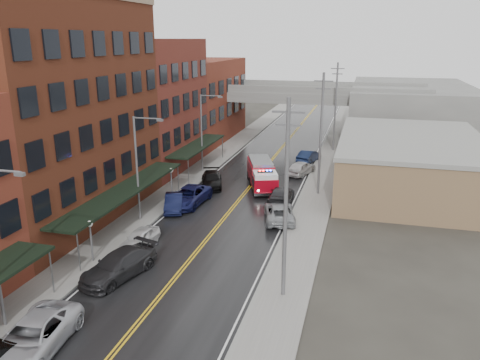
# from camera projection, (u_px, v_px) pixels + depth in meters

# --- Properties ---
(road) EXTENTS (11.00, 160.00, 0.02)m
(road) POSITION_uv_depth(u_px,v_px,m) (235.00, 205.00, 44.01)
(road) COLOR black
(road) RESTS_ON ground
(sidewalk_left) EXTENTS (3.00, 160.00, 0.15)m
(sidewalk_left) POSITION_uv_depth(u_px,v_px,m) (164.00, 197.00, 45.80)
(sidewalk_left) COLOR slate
(sidewalk_left) RESTS_ON ground
(sidewalk_right) EXTENTS (3.00, 160.00, 0.15)m
(sidewalk_right) POSITION_uv_depth(u_px,v_px,m) (313.00, 211.00, 42.17)
(sidewalk_right) COLOR slate
(sidewalk_right) RESTS_ON ground
(curb_left) EXTENTS (0.30, 160.00, 0.15)m
(curb_left) POSITION_uv_depth(u_px,v_px,m) (179.00, 199.00, 45.39)
(curb_left) COLOR gray
(curb_left) RESTS_ON ground
(curb_right) EXTENTS (0.30, 160.00, 0.15)m
(curb_right) POSITION_uv_depth(u_px,v_px,m) (295.00, 209.00, 42.58)
(curb_right) COLOR gray
(curb_right) RESTS_ON ground
(brick_building_b) EXTENTS (9.00, 20.00, 18.00)m
(brick_building_b) POSITION_uv_depth(u_px,v_px,m) (56.00, 115.00, 38.24)
(brick_building_b) COLOR #552516
(brick_building_b) RESTS_ON ground
(brick_building_c) EXTENTS (9.00, 15.00, 15.00)m
(brick_building_c) POSITION_uv_depth(u_px,v_px,m) (150.00, 105.00, 54.85)
(brick_building_c) COLOR brown
(brick_building_c) RESTS_ON ground
(brick_building_far) EXTENTS (9.00, 20.00, 12.00)m
(brick_building_far) POSITION_uv_depth(u_px,v_px,m) (201.00, 100.00, 71.46)
(brick_building_far) COLOR maroon
(brick_building_far) RESTS_ON ground
(tan_building) EXTENTS (14.00, 22.00, 5.00)m
(tan_building) POSITION_uv_depth(u_px,v_px,m) (409.00, 164.00, 48.55)
(tan_building) COLOR brown
(tan_building) RESTS_ON ground
(right_far_block) EXTENTS (18.00, 30.00, 8.00)m
(right_far_block) POSITION_uv_depth(u_px,v_px,m) (409.00, 110.00, 75.35)
(right_far_block) COLOR slate
(right_far_block) RESTS_ON ground
(awning_1) EXTENTS (2.60, 18.00, 3.09)m
(awning_1) POSITION_uv_depth(u_px,v_px,m) (125.00, 190.00, 38.53)
(awning_1) COLOR black
(awning_1) RESTS_ON ground
(awning_2) EXTENTS (2.60, 13.00, 3.09)m
(awning_2) POSITION_uv_depth(u_px,v_px,m) (198.00, 146.00, 54.71)
(awning_2) COLOR black
(awning_2) RESTS_ON ground
(globe_lamp_1) EXTENTS (0.44, 0.44, 3.12)m
(globe_lamp_1) POSITION_uv_depth(u_px,v_px,m) (90.00, 232.00, 31.99)
(globe_lamp_1) COLOR #59595B
(globe_lamp_1) RESTS_ON ground
(globe_lamp_2) EXTENTS (0.44, 0.44, 3.12)m
(globe_lamp_2) POSITION_uv_depth(u_px,v_px,m) (171.00, 176.00, 44.93)
(globe_lamp_2) COLOR #59595B
(globe_lamp_2) RESTS_ON ground
(street_lamp_1) EXTENTS (2.64, 0.22, 9.00)m
(street_lamp_1) POSITION_uv_depth(u_px,v_px,m) (139.00, 163.00, 38.59)
(street_lamp_1) COLOR #59595B
(street_lamp_1) RESTS_ON ground
(street_lamp_2) EXTENTS (2.64, 0.22, 9.00)m
(street_lamp_2) POSITION_uv_depth(u_px,v_px,m) (204.00, 128.00, 53.38)
(street_lamp_2) COLOR #59595B
(street_lamp_2) RESTS_ON ground
(utility_pole_0) EXTENTS (1.80, 0.24, 12.00)m
(utility_pole_0) POSITION_uv_depth(u_px,v_px,m) (286.00, 198.00, 26.53)
(utility_pole_0) COLOR #59595B
(utility_pole_0) RESTS_ON ground
(utility_pole_1) EXTENTS (1.80, 0.24, 12.00)m
(utility_pole_1) POSITION_uv_depth(u_px,v_px,m) (321.00, 133.00, 45.02)
(utility_pole_1) COLOR #59595B
(utility_pole_1) RESTS_ON ground
(utility_pole_2) EXTENTS (1.80, 0.24, 12.00)m
(utility_pole_2) POSITION_uv_depth(u_px,v_px,m) (336.00, 105.00, 63.50)
(utility_pole_2) COLOR #59595B
(utility_pole_2) RESTS_ON ground
(overpass) EXTENTS (40.00, 10.00, 7.50)m
(overpass) POSITION_uv_depth(u_px,v_px,m) (291.00, 100.00, 71.86)
(overpass) COLOR slate
(overpass) RESTS_ON ground
(fire_truck) EXTENTS (4.90, 7.90, 2.75)m
(fire_truck) POSITION_uv_depth(u_px,v_px,m) (262.00, 174.00, 48.69)
(fire_truck) COLOR maroon
(fire_truck) RESTS_ON ground
(parked_car_left_2) EXTENTS (3.40, 6.28, 1.67)m
(parked_car_left_2) POSITION_uv_depth(u_px,v_px,m) (33.00, 337.00, 23.11)
(parked_car_left_2) COLOR #B5B7BE
(parked_car_left_2) RESTS_ON ground
(parked_car_left_3) EXTENTS (3.82, 6.20, 1.68)m
(parked_car_left_3) POSITION_uv_depth(u_px,v_px,m) (119.00, 265.00, 30.46)
(parked_car_left_3) COLOR #232326
(parked_car_left_3) RESTS_ON ground
(parked_car_left_4) EXTENTS (1.98, 4.12, 1.36)m
(parked_car_left_4) POSITION_uv_depth(u_px,v_px,m) (140.00, 238.00, 34.93)
(parked_car_left_4) COLOR silver
(parked_car_left_4) RESTS_ON ground
(parked_car_left_5) EXTENTS (2.94, 4.75, 1.48)m
(parked_car_left_5) POSITION_uv_depth(u_px,v_px,m) (174.00, 202.00, 42.45)
(parked_car_left_5) COLOR black
(parked_car_left_5) RESTS_ON ground
(parked_car_left_6) EXTENTS (3.16, 6.15, 1.66)m
(parked_car_left_6) POSITION_uv_depth(u_px,v_px,m) (189.00, 196.00, 43.82)
(parked_car_left_6) COLOR #121545
(parked_car_left_6) RESTS_ON ground
(parked_car_left_7) EXTENTS (3.63, 5.58, 1.50)m
(parked_car_left_7) POSITION_uv_depth(u_px,v_px,m) (211.00, 180.00, 49.21)
(parked_car_left_7) COLOR black
(parked_car_left_7) RESTS_ON ground
(parked_car_right_0) EXTENTS (3.65, 5.72, 1.47)m
(parked_car_right_0) POSITION_uv_depth(u_px,v_px,m) (279.00, 212.00, 39.99)
(parked_car_right_0) COLOR gray
(parked_car_right_0) RESTS_ON ground
(parked_car_right_1) EXTENTS (2.26, 5.23, 1.50)m
(parked_car_right_1) POSITION_uv_depth(u_px,v_px,m) (281.00, 195.00, 44.41)
(parked_car_right_1) COLOR #28282B
(parked_car_right_1) RESTS_ON ground
(parked_car_right_2) EXTENTS (3.30, 5.06, 1.60)m
(parked_car_right_2) POSITION_uv_depth(u_px,v_px,m) (301.00, 168.00, 53.55)
(parked_car_right_2) COLOR #B7B7B7
(parked_car_right_2) RESTS_ON ground
(parked_car_right_3) EXTENTS (2.77, 4.97, 1.55)m
(parked_car_right_3) POSITION_uv_depth(u_px,v_px,m) (309.00, 156.00, 59.07)
(parked_car_right_3) COLOR black
(parked_car_right_3) RESTS_ON ground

